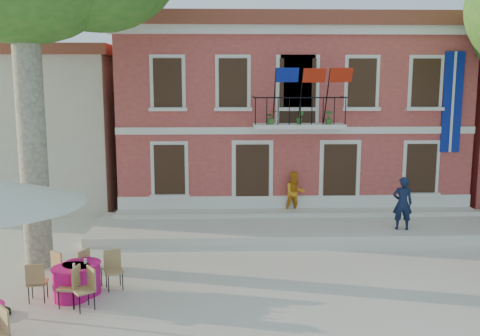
% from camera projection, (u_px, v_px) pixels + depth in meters
% --- Properties ---
extents(ground, '(90.00, 90.00, 0.00)m').
position_uv_depth(ground, '(250.00, 279.00, 13.79)').
color(ground, beige).
rests_on(ground, ground).
extents(main_building, '(13.50, 9.59, 7.50)m').
position_uv_depth(main_building, '(284.00, 111.00, 23.10)').
color(main_building, '#C45147').
rests_on(main_building, ground).
extents(neighbor_west, '(9.40, 9.40, 6.40)m').
position_uv_depth(neighbor_west, '(25.00, 123.00, 23.81)').
color(neighbor_west, beige).
rests_on(neighbor_west, ground).
extents(terrace, '(14.00, 3.40, 0.30)m').
position_uv_depth(terrace, '(302.00, 227.00, 18.17)').
color(terrace, silver).
rests_on(terrace, ground).
extents(pedestrian_navy, '(0.68, 0.49, 1.73)m').
position_uv_depth(pedestrian_navy, '(402.00, 203.00, 17.21)').
color(pedestrian_navy, '#0F1935').
rests_on(pedestrian_navy, terrace).
extents(pedestrian_orange, '(0.83, 0.70, 1.54)m').
position_uv_depth(pedestrian_orange, '(295.00, 193.00, 19.30)').
color(pedestrian_orange, orange).
rests_on(pedestrian_orange, terrace).
extents(cafe_table_0, '(1.85, 1.75, 0.95)m').
position_uv_depth(cafe_table_0, '(82.00, 276.00, 12.79)').
color(cafe_table_0, '#DA145C').
rests_on(cafe_table_0, ground).
extents(cafe_table_3, '(1.72, 1.86, 0.95)m').
position_uv_depth(cafe_table_3, '(71.00, 282.00, 12.47)').
color(cafe_table_3, '#DA145C').
rests_on(cafe_table_3, ground).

